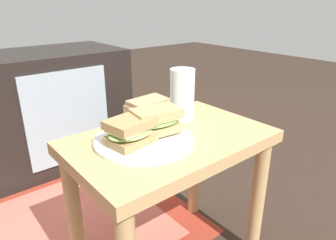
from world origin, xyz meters
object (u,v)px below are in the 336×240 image
sandwich_front (130,131)px  beer_glass (182,96)px  tv_cabinet (28,113)px  paper_bag (149,138)px  plate (144,140)px  sandwich_back (156,120)px

sandwich_front → beer_glass: size_ratio=0.86×
tv_cabinet → paper_bag: tv_cabinet is taller
paper_bag → plate: bearing=-126.8°
sandwich_front → paper_bag: bearing=50.1°
beer_glass → tv_cabinet: bearing=105.9°
sandwich_front → paper_bag: sandwich_front is taller
plate → sandwich_back: bearing=3.1°
sandwich_front → sandwich_back: size_ratio=0.93×
paper_bag → tv_cabinet: bearing=132.3°
sandwich_front → plate: bearing=3.1°
tv_cabinet → sandwich_front: size_ratio=7.02×
tv_cabinet → plate: size_ratio=3.58×
tv_cabinet → paper_bag: size_ratio=2.46×
tv_cabinet → plate: bearing=-86.7°
sandwich_front → sandwich_back: 0.09m
plate → sandwich_back: (0.04, 0.00, 0.04)m
tv_cabinet → paper_bag: 0.62m
paper_bag → sandwich_front: bearing=-129.9°
sandwich_back → plate: bearing=-176.9°
tv_cabinet → sandwich_front: tv_cabinet is taller
plate → sandwich_front: bearing=-176.9°
plate → beer_glass: 0.22m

